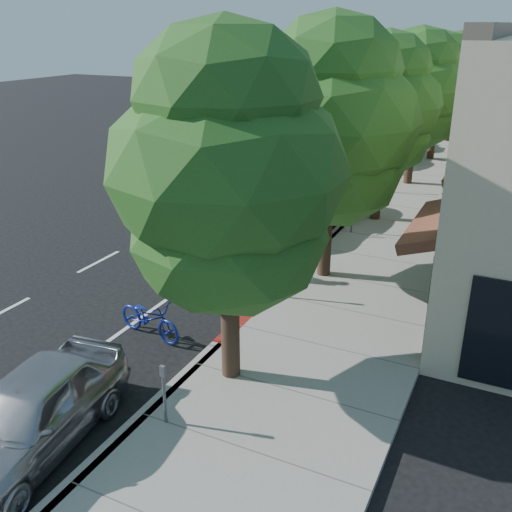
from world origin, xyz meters
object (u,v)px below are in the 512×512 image
Objects in this scene: pedestrian at (452,196)px; dark_suv_far at (404,140)px; street_tree_2 at (384,107)px; silver_suv at (295,204)px; street_tree_3 at (417,91)px; cyclist at (263,257)px; street_tree_0 at (227,176)px; street_tree_4 at (439,84)px; street_tree_5 at (455,77)px; dark_sedan at (337,173)px; street_tree_1 at (331,125)px; bicycle at (150,318)px; white_pickup at (378,154)px; near_car_a at (31,413)px.

dark_suv_far is at bearing -93.51° from pedestrian.
silver_suv is at bearing -142.36° from street_tree_2.
street_tree_3 is 1.70× the size of dark_suv_far.
silver_suv is at bearing -15.55° from cyclist.
street_tree_0 reaches higher than street_tree_4.
dark_sedan is at bearing -102.60° from street_tree_5.
street_tree_1 is 24.01m from street_tree_5.
bicycle is at bearing -98.90° from street_tree_3.
cyclist reaches higher than white_pickup.
street_tree_1 is 1.10× the size of street_tree_4.
street_tree_0 is 26.21m from dark_suv_far.
pedestrian is (2.64, -16.55, -3.17)m from street_tree_5.
street_tree_2 is at bearing -51.95° from dark_sedan.
street_tree_2 is 1.60× the size of near_car_a.
street_tree_1 reaches higher than white_pickup.
white_pickup is at bearing 126.66° from street_tree_3.
near_car_a is at bearing -98.15° from street_tree_2.
bicycle is at bearing -83.83° from white_pickup.
dark_suv_far is 2.49× the size of pedestrian.
dark_suv_far is (0.77, 25.09, 0.21)m from bicycle.
street_tree_1 reaches higher than street_tree_0.
white_pickup is 24.53m from near_car_a.
silver_suv is at bearing -100.49° from street_tree_4.
street_tree_5 is 1.55× the size of near_car_a.
street_tree_4 is 11.34m from pedestrian.
bicycle is at bearing 43.39° from pedestrian.
street_tree_1 is 12.00m from street_tree_3.
pedestrian is at bearing -80.93° from street_tree_5.
street_tree_2 is 8.05m from cyclist.
cyclist is (-1.60, -1.00, -3.88)m from street_tree_1.
street_tree_3 is (0.00, 6.00, -0.01)m from street_tree_2.
pedestrian is at bearing -75.93° from street_tree_4.
street_tree_1 is at bearing -84.78° from cyclist.
street_tree_5 is at bearing 90.00° from street_tree_4.
bicycle is at bearing 164.19° from street_tree_0.
near_car_a is (-2.22, -9.50, -3.91)m from street_tree_1.
bicycle is at bearing 89.33° from near_car_a.
street_tree_3 reaches higher than street_tree_5.
street_tree_0 is at bearing -90.00° from street_tree_5.
silver_suv is (-2.59, 4.00, -3.75)m from street_tree_1.
street_tree_1 is 18.01m from street_tree_4.
street_tree_4 is (0.00, 18.00, -0.43)m from street_tree_1.
street_tree_2 is 4.57m from pedestrian.
white_pickup is at bearing -127.29° from street_tree_4.
cyclist is 0.81× the size of bicycle.
street_tree_0 reaches higher than pedestrian.
street_tree_0 reaches higher than street_tree_3.
silver_suv is 6.39m from dark_sedan.
street_tree_3 is 1.41× the size of white_pickup.
street_tree_0 reaches higher than dark_sedan.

